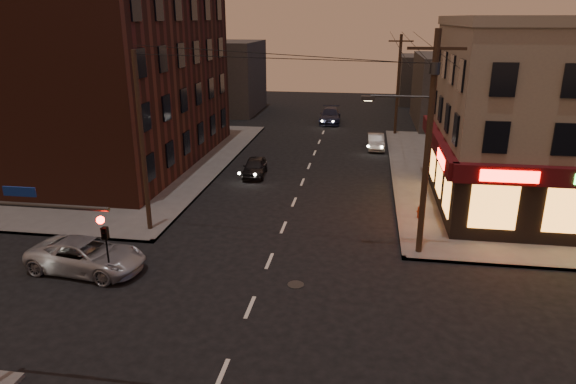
% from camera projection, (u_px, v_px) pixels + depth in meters
% --- Properties ---
extents(ground, '(120.00, 120.00, 0.00)m').
position_uv_depth(ground, '(250.00, 307.00, 19.71)').
color(ground, black).
rests_on(ground, ground).
extents(sidewalk_ne, '(24.00, 28.00, 0.15)m').
position_uv_depth(sidewalk_ne, '(570.00, 180.00, 34.86)').
color(sidewalk_ne, '#514F4C').
rests_on(sidewalk_ne, ground).
extents(sidewalk_nw, '(24.00, 28.00, 0.15)m').
position_uv_depth(sidewalk_nw, '(79.00, 159.00, 40.05)').
color(sidewalk_nw, '#514F4C').
rests_on(sidewalk_nw, ground).
extents(brick_apartment, '(12.00, 20.00, 13.00)m').
position_uv_depth(brick_apartment, '(112.00, 74.00, 37.42)').
color(brick_apartment, '#411E14').
rests_on(brick_apartment, sidewalk_nw).
extents(bg_building_ne_a, '(10.00, 12.00, 7.00)m').
position_uv_depth(bg_building_ne_a, '(466.00, 91.00, 52.10)').
color(bg_building_ne_a, '#3F3D3A').
rests_on(bg_building_ne_a, ground).
extents(bg_building_nw, '(9.00, 10.00, 8.00)m').
position_uv_depth(bg_building_nw, '(220.00, 77.00, 59.58)').
color(bg_building_nw, '#3F3D3A').
rests_on(bg_building_nw, ground).
extents(bg_building_ne_b, '(8.00, 8.00, 6.00)m').
position_uv_depth(bg_building_ne_b, '(431.00, 80.00, 65.65)').
color(bg_building_ne_b, '#3F3D3A').
rests_on(bg_building_ne_b, ground).
extents(utility_pole_main, '(4.20, 0.44, 10.00)m').
position_uv_depth(utility_pole_main, '(426.00, 134.00, 22.31)').
color(utility_pole_main, '#382619').
rests_on(utility_pole_main, sidewalk_ne).
extents(utility_pole_far, '(0.26, 0.26, 9.00)m').
position_uv_depth(utility_pole_far, '(398.00, 85.00, 47.16)').
color(utility_pole_far, '#382619').
rests_on(utility_pole_far, sidewalk_ne).
extents(utility_pole_west, '(0.24, 0.24, 9.00)m').
position_uv_depth(utility_pole_west, '(142.00, 144.00, 25.27)').
color(utility_pole_west, '#382619').
rests_on(utility_pole_west, sidewalk_nw).
extents(traffic_signal, '(4.49, 0.32, 6.47)m').
position_uv_depth(traffic_signal, '(1.00, 266.00, 13.93)').
color(traffic_signal, '#333538').
rests_on(traffic_signal, ground).
extents(suv_cross, '(5.38, 2.94, 1.43)m').
position_uv_depth(suv_cross, '(87.00, 256.00, 22.36)').
color(suv_cross, '#979AA0').
rests_on(suv_cross, ground).
extents(sedan_near, '(1.78, 3.83, 1.27)m').
position_uv_depth(sedan_near, '(255.00, 167.00, 35.92)').
color(sedan_near, black).
rests_on(sedan_near, ground).
extents(sedan_mid, '(1.49, 3.85, 1.25)m').
position_uv_depth(sedan_mid, '(376.00, 142.00, 43.23)').
color(sedan_mid, gray).
rests_on(sedan_mid, ground).
extents(sedan_far, '(2.29, 5.29, 1.52)m').
position_uv_depth(sedan_far, '(330.00, 116.00, 53.96)').
color(sedan_far, '#1A1E35').
rests_on(sedan_far, ground).
extents(fire_hydrant, '(0.29, 0.29, 0.67)m').
position_uv_depth(fire_hydrant, '(419.00, 212.00, 27.99)').
color(fire_hydrant, maroon).
rests_on(fire_hydrant, sidewalk_ne).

